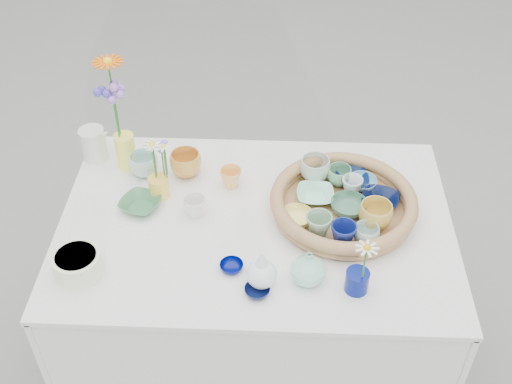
{
  "coord_description": "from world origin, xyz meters",
  "views": [
    {
      "loc": [
        0.06,
        -1.48,
        2.19
      ],
      "look_at": [
        0.0,
        0.02,
        0.87
      ],
      "focal_mm": 45.0,
      "sensor_mm": 36.0,
      "label": 1
    }
  ],
  "objects_px": {
    "bud_vase_seafoam": "(308,267)",
    "tall_vase_yellow": "(126,151)",
    "display_table": "(256,358)",
    "wicker_tray": "(343,204)"
  },
  "relations": [
    {
      "from": "display_table",
      "to": "tall_vase_yellow",
      "type": "bearing_deg",
      "value": 150.47
    },
    {
      "from": "tall_vase_yellow",
      "to": "bud_vase_seafoam",
      "type": "bearing_deg",
      "value": -38.95
    },
    {
      "from": "wicker_tray",
      "to": "tall_vase_yellow",
      "type": "xyz_separation_m",
      "value": [
        -0.74,
        0.21,
        0.03
      ]
    },
    {
      "from": "wicker_tray",
      "to": "bud_vase_seafoam",
      "type": "bearing_deg",
      "value": -112.03
    },
    {
      "from": "bud_vase_seafoam",
      "to": "tall_vase_yellow",
      "type": "distance_m",
      "value": 0.8
    },
    {
      "from": "display_table",
      "to": "tall_vase_yellow",
      "type": "xyz_separation_m",
      "value": [
        -0.46,
        0.26,
        0.83
      ]
    },
    {
      "from": "bud_vase_seafoam",
      "to": "tall_vase_yellow",
      "type": "xyz_separation_m",
      "value": [
        -0.63,
        0.51,
        0.01
      ]
    },
    {
      "from": "display_table",
      "to": "wicker_tray",
      "type": "relative_size",
      "value": 2.66
    },
    {
      "from": "bud_vase_seafoam",
      "to": "tall_vase_yellow",
      "type": "bearing_deg",
      "value": 141.05
    },
    {
      "from": "wicker_tray",
      "to": "tall_vase_yellow",
      "type": "height_order",
      "value": "tall_vase_yellow"
    }
  ]
}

